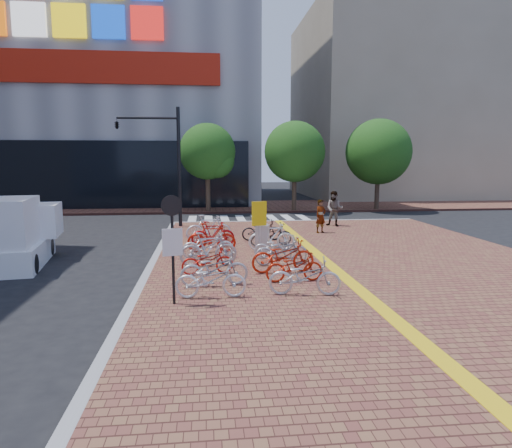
{
  "coord_description": "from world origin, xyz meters",
  "views": [
    {
      "loc": [
        -2.1,
        -13.87,
        3.66
      ],
      "look_at": [
        -0.3,
        2.7,
        1.3
      ],
      "focal_mm": 32.0,
      "sensor_mm": 36.0,
      "label": 1
    }
  ],
  "objects": [
    {
      "name": "kerb_north",
      "position": [
        3.0,
        12.0,
        0.08
      ],
      "size": [
        14.0,
        0.25,
        0.15
      ],
      "primitive_type": "cube",
      "color": "gray",
      "rests_on": "ground"
    },
    {
      "name": "ground",
      "position": [
        0.0,
        0.0,
        0.0
      ],
      "size": [
        120.0,
        120.0,
        0.0
      ],
      "primitive_type": "plane",
      "color": "black",
      "rests_on": "ground"
    },
    {
      "name": "bike_1",
      "position": [
        -1.92,
        -1.4,
        0.65
      ],
      "size": [
        1.97,
        0.87,
        1.0
      ],
      "primitive_type": "imported",
      "rotation": [
        0.0,
        0.0,
        1.68
      ],
      "color": "#B1B2B6",
      "rests_on": "sidewalk"
    },
    {
      "name": "pedestrian_a",
      "position": [
        3.36,
        7.47,
        0.95
      ],
      "size": [
        0.7,
        0.61,
        1.61
      ],
      "primitive_type": "imported",
      "rotation": [
        0.0,
        0.0,
        0.47
      ],
      "color": "gray",
      "rests_on": "sidewalk"
    },
    {
      "name": "crosswalk",
      "position": [
        0.5,
        14.0,
        0.01
      ],
      "size": [
        7.5,
        4.0,
        0.01
      ],
      "color": "silver",
      "rests_on": "ground"
    },
    {
      "name": "box_truck",
      "position": [
        -8.66,
        2.43,
        1.13
      ],
      "size": [
        2.39,
        4.37,
        2.4
      ],
      "color": "white",
      "rests_on": "ground"
    },
    {
      "name": "bike_13",
      "position": [
        0.38,
        3.35,
        0.69
      ],
      "size": [
        1.83,
        0.58,
        1.09
      ],
      "primitive_type": "imported",
      "rotation": [
        0.0,
        0.0,
        1.61
      ],
      "color": "white",
      "rests_on": "sidewalk"
    },
    {
      "name": "bike_3",
      "position": [
        -2.07,
        1.03,
        0.72
      ],
      "size": [
        1.95,
        0.74,
        1.14
      ],
      "primitive_type": "imported",
      "rotation": [
        0.0,
        0.0,
        1.68
      ],
      "color": "#AFAFB4",
      "rests_on": "sidewalk"
    },
    {
      "name": "bike_6",
      "position": [
        -1.86,
        4.4,
        0.68
      ],
      "size": [
        1.8,
        0.66,
        1.06
      ],
      "primitive_type": "imported",
      "rotation": [
        0.0,
        0.0,
        1.67
      ],
      "color": "#A90C0F",
      "rests_on": "sidewalk"
    },
    {
      "name": "bike_2",
      "position": [
        -2.1,
        -0.05,
        0.57
      ],
      "size": [
        1.68,
        0.83,
        0.84
      ],
      "primitive_type": "imported",
      "rotation": [
        0.0,
        0.0,
        1.75
      ],
      "color": "red",
      "rests_on": "sidewalk"
    },
    {
      "name": "bike_14",
      "position": [
        0.5,
        4.35,
        0.62
      ],
      "size": [
        1.86,
        0.89,
        0.94
      ],
      "primitive_type": "imported",
      "rotation": [
        0.0,
        0.0,
        1.73
      ],
      "color": "black",
      "rests_on": "sidewalk"
    },
    {
      "name": "pedestrian_b",
      "position": [
        4.64,
        9.58,
        1.08
      ],
      "size": [
        1.12,
        1.04,
        1.86
      ],
      "primitive_type": "imported",
      "rotation": [
        0.0,
        0.0,
        -0.47
      ],
      "color": "#4A4C5E",
      "rests_on": "sidewalk"
    },
    {
      "name": "kerb_west",
      "position": [
        -4.0,
        -5.0,
        0.08
      ],
      "size": [
        0.25,
        34.0,
        0.15
      ],
      "primitive_type": "cube",
      "color": "gray",
      "rests_on": "ground"
    },
    {
      "name": "tactile_strip",
      "position": [
        2.0,
        -5.0,
        0.16
      ],
      "size": [
        0.4,
        34.0,
        0.01
      ],
      "primitive_type": "cube",
      "color": "yellow",
      "rests_on": "sidewalk"
    },
    {
      "name": "traffic_light_pole",
      "position": [
        -4.93,
        10.44,
        4.42
      ],
      "size": [
        3.32,
        1.28,
        6.19
      ],
      "color": "black",
      "rests_on": "sidewalk"
    },
    {
      "name": "bike_15",
      "position": [
        0.27,
        5.66,
        0.61
      ],
      "size": [
        1.76,
        0.69,
        0.91
      ],
      "primitive_type": "imported",
      "rotation": [
        0.0,
        0.0,
        1.62
      ],
      "color": "black",
      "rests_on": "sidewalk"
    },
    {
      "name": "yellow_sign",
      "position": [
        -0.22,
        2.28,
        1.55
      ],
      "size": [
        0.55,
        0.19,
        2.03
      ],
      "color": "#B7B7BC",
      "rests_on": "sidewalk"
    },
    {
      "name": "bike_4",
      "position": [
        -2.08,
        2.18,
        0.64
      ],
      "size": [
        1.91,
        0.86,
        0.97
      ],
      "primitive_type": "imported",
      "rotation": [
        0.0,
        0.0,
        1.69
      ],
      "color": "silver",
      "rests_on": "sidewalk"
    },
    {
      "name": "sidewalk",
      "position": [
        3.0,
        -5.0,
        0.07
      ],
      "size": [
        14.0,
        34.0,
        0.15
      ],
      "primitive_type": "cube",
      "color": "brown",
      "rests_on": "ground"
    },
    {
      "name": "department_store",
      "position": [
        -15.99,
        31.95,
        13.98
      ],
      "size": [
        36.0,
        24.27,
        28.0
      ],
      "color": "gray",
      "rests_on": "ground"
    },
    {
      "name": "bike_11",
      "position": [
        0.36,
        0.96,
        0.64
      ],
      "size": [
        1.92,
        0.89,
        0.97
      ],
      "primitive_type": "imported",
      "rotation": [
        0.0,
        0.0,
        1.71
      ],
      "color": "#ABACB0",
      "rests_on": "sidewalk"
    },
    {
      "name": "bike_12",
      "position": [
        0.34,
        1.97,
        0.57
      ],
      "size": [
        1.63,
        0.69,
        0.83
      ],
      "primitive_type": "imported",
      "rotation": [
        0.0,
        0.0,
        1.48
      ],
      "color": "silver",
      "rests_on": "sidewalk"
    },
    {
      "name": "bike_9",
      "position": [
        0.39,
        -1.19,
        0.59
      ],
      "size": [
        1.73,
        0.71,
        0.89
      ],
      "primitive_type": "imported",
      "rotation": [
        0.0,
        0.0,
        1.64
      ],
      "color": "#AA200C",
      "rests_on": "sidewalk"
    },
    {
      "name": "bike_7",
      "position": [
        -2.03,
        5.58,
        0.73
      ],
      "size": [
        2.0,
        0.82,
        1.17
      ],
      "primitive_type": "imported",
      "rotation": [
        0.0,
        0.0,
        1.71
      ],
      "color": "white",
      "rests_on": "sidewalk"
    },
    {
      "name": "bike_8",
      "position": [
        0.41,
        -2.54,
        0.64
      ],
      "size": [
        1.96,
        0.94,
        0.99
      ],
      "primitive_type": "imported",
      "rotation": [
        0.0,
        0.0,
        1.42
      ],
      "color": "silver",
      "rests_on": "sidewalk"
    },
    {
      "name": "bike_10",
      "position": [
        0.25,
        -0.08,
        0.68
      ],
      "size": [
        2.07,
        0.9,
        1.05
      ],
      "primitive_type": "imported",
      "rotation": [
        0.0,
        0.0,
        1.67
      ],
      "color": "#B6220D",
      "rests_on": "sidewalk"
    },
    {
      "name": "street_trees",
      "position": [
        5.04,
        17.45,
        4.1
      ],
      "size": [
        16.2,
        4.6,
        6.35
      ],
      "color": "#38281E",
      "rests_on": "far_sidewalk"
    },
    {
      "name": "building_beige",
      "position": [
        18.0,
        32.0,
        9.0
      ],
      "size": [
        20.0,
        18.0,
        18.0
      ],
      "primitive_type": "cube",
      "color": "gray",
      "rests_on": "ground"
    },
    {
      "name": "utility_box",
      "position": [
        -0.03,
        2.97,
        0.69
      ],
      "size": [
        0.58,
        0.49,
        1.07
      ],
      "primitive_type": "cube",
      "rotation": [
        0.0,
        0.0,
        -0.3
      ],
      "color": "silver",
      "rests_on": "sidewalk"
    },
    {
      "name": "notice_sign",
      "position": [
        -2.93,
        -2.95,
        1.84
      ],
      "size": [
        0.49,
        0.18,
        2.68
      ],
      "color": "black",
      "rests_on": "sidewalk"
    },
    {
      "name": "bike_5",
      "position": [
        -1.94,
        3.36,
        0.71
      ],
      "size": [
        1.89,
        0.63,
        1.12
      ],
      "primitive_type": "imported",
      "rotation": [
        0.0,
        0.0,
        1.52
      ],
      "color": "red",
      "rests_on": "sidewalk"
    },
    {
      "name": "far_sidewalk",
      "position": [
        0.0,
        21.0,
        0.07
      ],
      "size": [
        70.0,
        8.0,
        0.15
      ],
      "primitive_type": "cube",
      "color": "brown",
      "rests_on": "ground"
    },
    {
      "name": "bike_0",
      "position": [
        -2.03,
        -2.49,
        0.63
      ],
      "size": [
        1.83,
        0.66,
        0.95
      ],
      "primitive_type": "imported",
      "rotation": [
        0.0,
        0.0,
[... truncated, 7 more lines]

